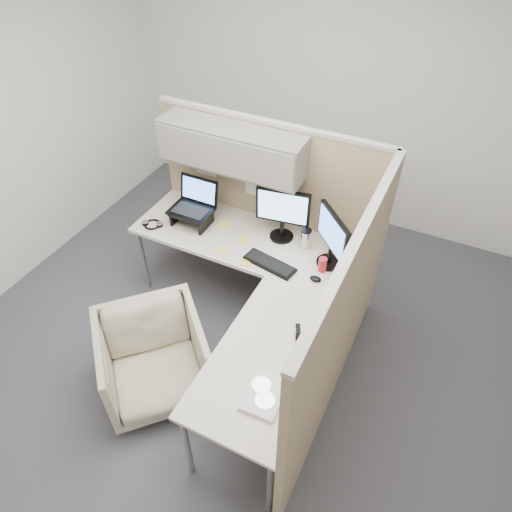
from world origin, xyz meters
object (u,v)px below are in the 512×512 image
at_px(desk, 252,282).
at_px(office_chair, 154,356).
at_px(monitor_left, 283,211).
at_px(keyboard, 270,264).

bearing_deg(desk, office_chair, -121.52).
height_order(desk, monitor_left, monitor_left).
bearing_deg(monitor_left, desk, -99.01).
bearing_deg(keyboard, monitor_left, 109.31).
bearing_deg(office_chair, keyboard, 15.66).
distance_m(desk, keyboard, 0.21).
height_order(desk, keyboard, keyboard).
relative_size(office_chair, keyboard, 1.78).
relative_size(monitor_left, keyboard, 1.10).
relative_size(desk, keyboard, 4.70).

